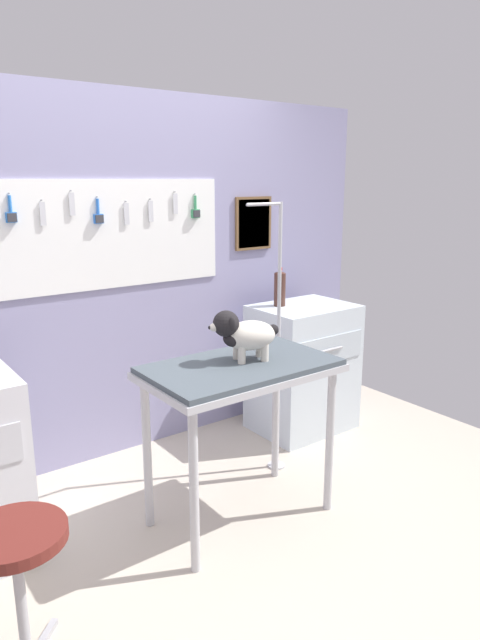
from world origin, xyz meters
name	(u,v)px	position (x,y,z in m)	size (l,w,h in m)	color
ground	(237,544)	(0.00, 0.00, -0.02)	(4.40, 4.00, 0.04)	#B9AE9C
rear_wall_panel	(117,278)	(0.00, 1.28, 1.16)	(4.00, 0.11, 2.30)	#8B87AD
grooming_table	(241,382)	(0.14, 0.16, 0.77)	(0.98, 0.57, 0.87)	#B7B7BC
grooming_arm	(277,351)	(0.64, 0.47, 0.77)	(0.30, 0.11, 1.64)	#B7B7BC
dog	(243,334)	(0.18, 0.19, 1.01)	(0.36, 0.24, 0.27)	silver
cabinet_right	(303,368)	(1.18, 0.81, 0.46)	(0.68, 0.54, 0.91)	silver
stool	(16,555)	(-1.08, -0.15, 0.48)	(0.37, 0.37, 0.58)	#9E9EA3
soda_bottle	(280,288)	(1.04, 0.92, 1.03)	(0.08, 0.08, 0.27)	#452920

